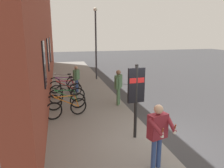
# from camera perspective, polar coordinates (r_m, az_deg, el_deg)

# --- Properties ---
(ground) EXTENTS (60.00, 60.00, 0.00)m
(ground) POSITION_cam_1_polar(r_m,az_deg,el_deg) (12.84, 4.42, -2.12)
(ground) COLOR #38383A
(sidewalk_pavement) EXTENTS (24.00, 3.50, 0.12)m
(sidewalk_pavement) POSITION_cam_1_polar(r_m,az_deg,el_deg) (14.17, -8.81, -0.50)
(sidewalk_pavement) COLOR gray
(sidewalk_pavement) RESTS_ON ground
(station_facade) EXTENTS (22.00, 0.65, 8.77)m
(station_facade) POSITION_cam_1_polar(r_m,az_deg,el_deg) (14.75, -18.13, 16.48)
(station_facade) COLOR brown
(station_facade) RESTS_ON ground
(bicycle_nearest_sign) EXTENTS (0.66, 1.71, 0.97)m
(bicycle_nearest_sign) POSITION_cam_1_polar(r_m,az_deg,el_deg) (8.81, -12.10, -6.28)
(bicycle_nearest_sign) COLOR black
(bicycle_nearest_sign) RESTS_ON sidewalk_pavement
(bicycle_by_door) EXTENTS (0.48, 1.77, 0.97)m
(bicycle_by_door) POSITION_cam_1_polar(r_m,az_deg,el_deg) (9.69, -12.22, -4.46)
(bicycle_by_door) COLOR black
(bicycle_by_door) RESTS_ON sidewalk_pavement
(bicycle_under_window) EXTENTS (0.48, 1.77, 0.97)m
(bicycle_under_window) POSITION_cam_1_polar(r_m,az_deg,el_deg) (10.58, -12.01, -2.93)
(bicycle_under_window) COLOR black
(bicycle_under_window) RESTS_ON sidewalk_pavement
(bicycle_mid_rack) EXTENTS (0.56, 1.74, 0.97)m
(bicycle_mid_rack) POSITION_cam_1_polar(r_m,az_deg,el_deg) (11.53, -12.23, -1.57)
(bicycle_mid_rack) COLOR black
(bicycle_mid_rack) RESTS_ON sidewalk_pavement
(bicycle_far_end) EXTENTS (0.48, 1.77, 0.97)m
(bicycle_far_end) POSITION_cam_1_polar(r_m,az_deg,el_deg) (12.43, -12.63, -0.51)
(bicycle_far_end) COLOR black
(bicycle_far_end) RESTS_ON sidewalk_pavement
(bicycle_leaning_wall) EXTENTS (0.48, 1.76, 0.97)m
(bicycle_leaning_wall) POSITION_cam_1_polar(r_m,az_deg,el_deg) (13.33, -12.90, 0.41)
(bicycle_leaning_wall) COLOR black
(bicycle_leaning_wall) RESTS_ON sidewalk_pavement
(transit_info_sign) EXTENTS (0.13, 0.55, 2.40)m
(transit_info_sign) POSITION_cam_1_polar(r_m,az_deg,el_deg) (6.65, 6.50, -1.64)
(transit_info_sign) COLOR black
(transit_info_sign) RESTS_ON sidewalk_pavement
(pedestrian_crossing_street) EXTENTS (0.55, 0.47, 1.68)m
(pedestrian_crossing_street) POSITION_cam_1_polar(r_m,az_deg,el_deg) (9.92, 1.73, 0.06)
(pedestrian_crossing_street) COLOR #4C724C
(pedestrian_crossing_street) RESTS_ON sidewalk_pavement
(pedestrian_by_facade) EXTENTS (0.52, 0.41, 1.52)m
(pedestrian_by_facade) POSITION_cam_1_polar(r_m,az_deg,el_deg) (12.29, -9.54, 2.04)
(pedestrian_by_facade) COLOR #334C8C
(pedestrian_by_facade) RESTS_ON sidewalk_pavement
(tourist_with_hotdogs) EXTENTS (0.67, 0.66, 1.68)m
(tourist_with_hotdogs) POSITION_cam_1_polar(r_m,az_deg,el_deg) (5.37, 12.28, -12.03)
(tourist_with_hotdogs) COLOR #334C8C
(tourist_with_hotdogs) RESTS_ON sidewalk_pavement
(street_lamp) EXTENTS (0.28, 0.28, 5.08)m
(street_lamp) POSITION_cam_1_polar(r_m,az_deg,el_deg) (15.53, -4.37, 12.30)
(street_lamp) COLOR #333338
(street_lamp) RESTS_ON sidewalk_pavement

